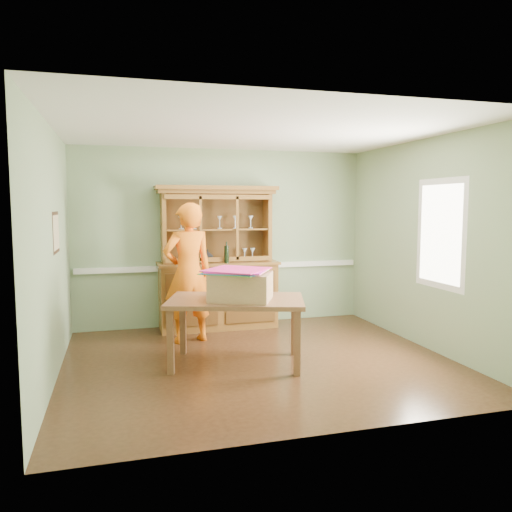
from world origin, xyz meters
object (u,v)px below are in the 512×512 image
object	(u,v)px
dining_table	(236,306)
person	(188,273)
china_hutch	(218,278)
cardboard_box	(241,287)

from	to	relation	value
dining_table	person	xyz separation A→B (m)	(-0.39, 1.11, 0.26)
person	dining_table	bearing A→B (deg)	96.97
china_hutch	person	distance (m)	0.89
cardboard_box	person	world-z (taller)	person
dining_table	cardboard_box	xyz separation A→B (m)	(0.03, -0.10, 0.25)
dining_table	cardboard_box	size ratio (longest dim) A/B	2.63
dining_table	person	size ratio (longest dim) A/B	0.93
china_hutch	cardboard_box	bearing A→B (deg)	-93.28
person	china_hutch	bearing A→B (deg)	-140.94
dining_table	person	distance (m)	1.21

